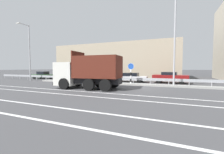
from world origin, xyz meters
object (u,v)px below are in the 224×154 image
object	(u,v)px
median_road_sign	(131,73)
parked_car_4	(170,77)
street_lamp_0	(29,50)
dump_truck	(81,75)
street_lamp_1	(175,33)
parked_car_3	(130,77)
parked_car_2	(95,76)
parked_car_1	(66,75)
parked_car_0	(43,75)

from	to	relation	value
median_road_sign	parked_car_4	world-z (taller)	median_road_sign
median_road_sign	street_lamp_0	xyz separation A→B (m)	(-16.35, -0.30, 3.44)
dump_truck	street_lamp_1	world-z (taller)	street_lamp_1
dump_truck	parked_car_3	size ratio (longest dim) A/B	1.33
median_road_sign	parked_car_2	bearing A→B (deg)	151.21
parked_car_1	parked_car_2	xyz separation A→B (m)	(5.83, -0.00, -0.03)
street_lamp_1	parked_car_2	bearing A→B (deg)	160.69
parked_car_0	parked_car_3	bearing A→B (deg)	-93.88
parked_car_2	parked_car_4	distance (m)	11.00
dump_truck	street_lamp_0	world-z (taller)	street_lamp_0
parked_car_2	median_road_sign	bearing A→B (deg)	-116.18
dump_truck	street_lamp_1	xyz separation A→B (m)	(8.35, 4.38, 4.19)
street_lamp_0	parked_car_4	world-z (taller)	street_lamp_0
street_lamp_0	parked_car_3	distance (m)	16.26
median_road_sign	street_lamp_0	world-z (taller)	street_lamp_0
median_road_sign	parked_car_3	world-z (taller)	median_road_sign
median_road_sign	street_lamp_1	world-z (taller)	street_lamp_1
parked_car_0	street_lamp_0	bearing A→B (deg)	-163.10
median_road_sign	parked_car_0	distance (m)	18.18
dump_truck	median_road_sign	xyz separation A→B (m)	(3.71, 4.65, 0.05)
street_lamp_0	parked_car_2	world-z (taller)	street_lamp_0
dump_truck	parked_car_4	xyz separation A→B (m)	(7.92, 8.61, -0.54)
street_lamp_0	parked_car_1	world-z (taller)	street_lamp_0
parked_car_2	parked_car_0	bearing A→B (deg)	93.45
parked_car_0	parked_car_1	xyz separation A→B (m)	(5.20, 0.16, 0.11)
parked_car_0	median_road_sign	bearing A→B (deg)	-105.19
median_road_sign	parked_car_3	bearing A→B (deg)	107.16
median_road_sign	parked_car_1	world-z (taller)	median_road_sign
dump_truck	street_lamp_1	size ratio (longest dim) A/B	0.66
parked_car_0	parked_car_4	xyz separation A→B (m)	(22.02, 0.38, 0.09)
dump_truck	parked_car_4	distance (m)	11.71
dump_truck	parked_car_3	world-z (taller)	dump_truck
street_lamp_1	parked_car_3	bearing A→B (deg)	146.24
parked_car_3	parked_car_1	bearing A→B (deg)	86.97
median_road_sign	street_lamp_0	distance (m)	16.71
median_road_sign	parked_car_2	world-z (taller)	median_road_sign
median_road_sign	dump_truck	bearing A→B (deg)	-128.58
parked_car_0	parked_car_2	size ratio (longest dim) A/B	0.88
street_lamp_1	parked_car_0	xyz separation A→B (m)	(-22.45, 3.84, -4.82)
parked_car_3	parked_car_0	bearing A→B (deg)	87.80
parked_car_2	parked_car_4	xyz separation A→B (m)	(11.00, 0.22, 0.00)
parked_car_1	parked_car_2	size ratio (longest dim) A/B	0.90
dump_truck	parked_car_2	bearing A→B (deg)	15.67
dump_truck	parked_car_0	distance (m)	16.34
parked_car_3	parked_car_4	size ratio (longest dim) A/B	1.10
parked_car_0	parked_car_2	xyz separation A→B (m)	(11.02, 0.16, 0.08)
street_lamp_1	parked_car_4	xyz separation A→B (m)	(-0.43, 4.23, -4.73)
median_road_sign	parked_car_0	world-z (taller)	median_road_sign
parked_car_2	parked_car_3	xyz separation A→B (m)	(5.69, -0.17, -0.08)
parked_car_4	parked_car_1	bearing A→B (deg)	-84.83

